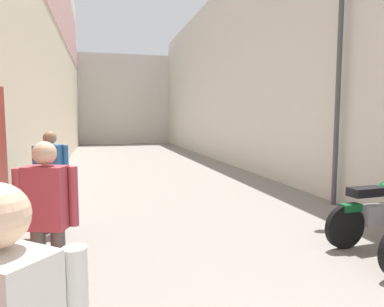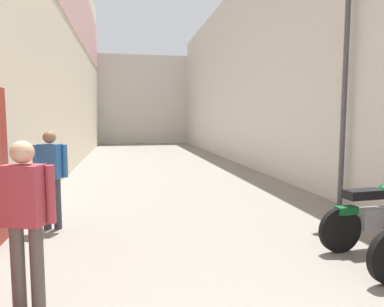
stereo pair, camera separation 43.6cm
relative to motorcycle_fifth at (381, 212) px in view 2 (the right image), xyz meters
The scene contains 8 objects.
ground_plane 6.45m from the motorcycle_fifth, 109.17° to the left, with size 41.35×41.35×0.00m, color gray.
building_left 10.44m from the motorcycle_fifth, 123.70° to the left, with size 0.45×25.35×8.87m.
building_right 8.67m from the motorcycle_fifth, 81.96° to the left, with size 0.45×25.35×6.90m.
building_far_end 22.00m from the motorcycle_fifth, 95.54° to the left, with size 9.10×2.00×6.12m, color beige.
motorcycle_fifth is the anchor object (origin of this frame).
pedestrian_mid_alley 4.37m from the motorcycle_fifth, 168.75° to the right, with size 0.52×0.30×1.57m.
pedestrian_further_down 4.87m from the motorcycle_fifth, 159.59° to the left, with size 0.52×0.32×1.57m.
street_lamp 3.12m from the motorcycle_fifth, 71.61° to the left, with size 0.79×0.18×4.61m.
Camera 2 is at (-1.27, 0.51, 1.76)m, focal length 32.87 mm.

